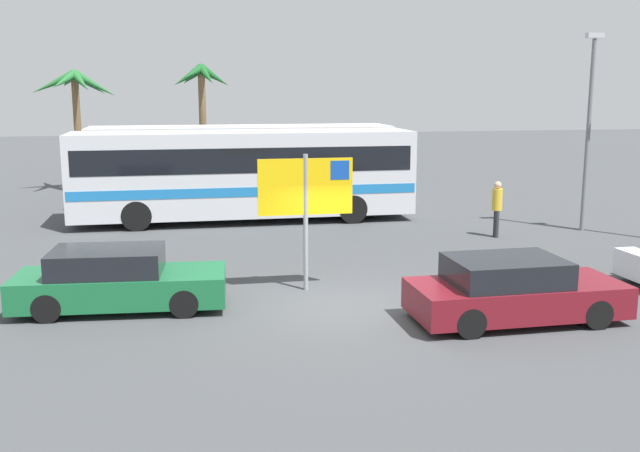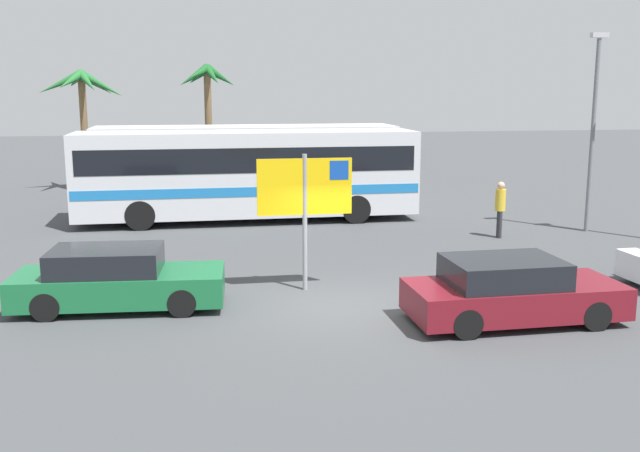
% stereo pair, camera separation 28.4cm
% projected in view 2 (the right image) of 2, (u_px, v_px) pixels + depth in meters
% --- Properties ---
extents(ground, '(120.00, 120.00, 0.00)m').
position_uv_depth(ground, '(352.00, 308.00, 15.71)').
color(ground, '#424447').
extents(bus_front_coach, '(11.88, 2.71, 3.17)m').
position_uv_depth(bus_front_coach, '(247.00, 171.00, 25.67)').
color(bus_front_coach, silver).
rests_on(bus_front_coach, ground).
extents(bus_rear_coach, '(11.88, 2.71, 3.17)m').
position_uv_depth(bus_rear_coach, '(247.00, 161.00, 29.09)').
color(bus_rear_coach, white).
rests_on(bus_rear_coach, ground).
extents(ferry_sign, '(2.20, 0.11, 3.20)m').
position_uv_depth(ferry_sign, '(307.00, 192.00, 16.67)').
color(ferry_sign, gray).
rests_on(ferry_sign, ground).
extents(car_green, '(4.53, 2.00, 1.32)m').
position_uv_depth(car_green, '(116.00, 280.00, 15.56)').
color(car_green, '#196638').
rests_on(car_green, ground).
extents(car_maroon, '(4.33, 1.87, 1.32)m').
position_uv_depth(car_maroon, '(511.00, 292.00, 14.65)').
color(car_maroon, maroon).
rests_on(car_maroon, ground).
extents(pedestrian_by_bus, '(0.32, 0.32, 1.78)m').
position_uv_depth(pedestrian_by_bus, '(500.00, 205.00, 22.83)').
color(pedestrian_by_bus, '#2D2D33').
rests_on(pedestrian_by_bus, ground).
extents(lamp_post_right_side, '(0.56, 0.20, 6.39)m').
position_uv_depth(lamp_post_right_side, '(593.00, 124.00, 23.38)').
color(lamp_post_right_side, slate).
rests_on(lamp_post_right_side, ground).
extents(palm_tree_seaside, '(2.70, 2.74, 5.72)m').
position_uv_depth(palm_tree_seaside, '(207.00, 90.00, 32.43)').
color(palm_tree_seaside, brown).
rests_on(palm_tree_seaside, ground).
extents(palm_tree_inland, '(3.80, 3.84, 5.47)m').
position_uv_depth(palm_tree_inland, '(83.00, 93.00, 32.27)').
color(palm_tree_inland, brown).
rests_on(palm_tree_inland, ground).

